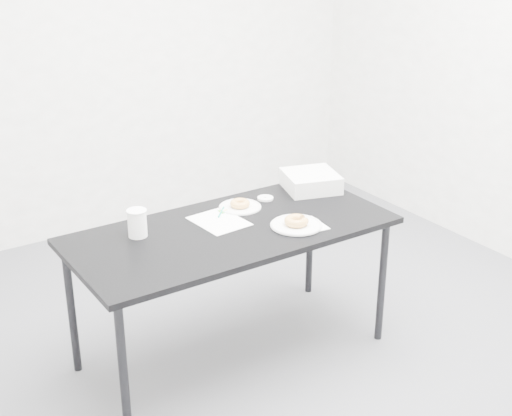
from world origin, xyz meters
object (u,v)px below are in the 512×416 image
bakery_box (311,181)px  table (232,238)px  donut_far (240,203)px  plate_far (240,207)px  donut_near (296,221)px  coffee_cup (137,223)px  pen (221,212)px  plate_near (296,225)px  scorecard (219,221)px

bakery_box → table: bearing=-145.0°
table → donut_far: size_ratio=15.36×
plate_far → donut_far: 0.02m
table → bakery_box: bakery_box is taller
donut_near → plate_far: 0.36m
plate_far → coffee_cup: size_ratio=1.63×
pen → coffee_cup: 0.46m
plate_near → bakery_box: (0.36, 0.36, 0.04)m
donut_near → bakery_box: (0.36, 0.36, 0.02)m
scorecard → table: bearing=-88.3°
table → plate_near: plate_near is taller
table → plate_far: 0.26m
donut_far → scorecard: bearing=-152.6°
donut_near → bakery_box: 0.51m
table → donut_near: bearing=-30.5°
pen → plate_near: bearing=-104.6°
scorecard → plate_near: (0.28, -0.25, 0.01)m
donut_far → table: bearing=-131.2°
coffee_cup → bakery_box: 1.04m
table → pen: 0.19m
pen → bakery_box: bakery_box is taller
scorecard → coffee_cup: (-0.40, 0.06, 0.06)m
plate_far → bakery_box: (0.46, 0.01, 0.04)m
table → scorecard: bearing=96.2°
table → bakery_box: size_ratio=5.66×
scorecard → plate_near: 0.38m
donut_far → bakery_box: (0.46, 0.01, 0.02)m
table → pen: size_ratio=12.21×
pen → donut_far: donut_far is taller
donut_near → plate_far: bearing=106.3°
scorecard → pen: bearing=48.6°
scorecard → donut_far: size_ratio=2.71×
donut_near → coffee_cup: size_ratio=0.88×
table → bakery_box: (0.62, 0.20, 0.10)m
plate_near → plate_far: plate_near is taller
plate_near → plate_far: size_ratio=1.16×
plate_near → coffee_cup: coffee_cup is taller
table → scorecard: size_ratio=5.67×
plate_far → bakery_box: size_ratio=0.78×
donut_far → coffee_cup: coffee_cup is taller
pen → plate_near: 0.40m
plate_near → donut_far: bearing=106.3°
plate_near → coffee_cup: 0.75m
pen → plate_far: size_ratio=0.59×
bakery_box → donut_far: bearing=-161.3°
pen → donut_near: (0.22, -0.33, 0.02)m
plate_near → coffee_cup: bearing=155.4°
donut_far → bakery_box: bearing=1.9°
plate_near → scorecard: bearing=137.7°
scorecard → coffee_cup: coffee_cup is taller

